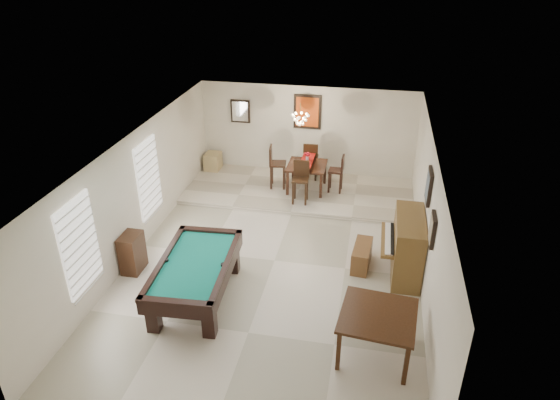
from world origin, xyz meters
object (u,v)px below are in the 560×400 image
(chandelier, at_px, (300,115))
(upright_piano, at_px, (400,245))
(apothecary_chest, at_px, (132,253))
(corner_bench, at_px, (213,161))
(dining_chair_east, at_px, (336,173))
(dining_table, at_px, (307,175))
(pool_table, at_px, (196,281))
(square_table, at_px, (376,334))
(dining_chair_north, at_px, (311,160))
(dining_chair_south, at_px, (300,183))
(dining_chair_west, at_px, (278,167))
(piano_bench, at_px, (362,256))
(flower_vase, at_px, (307,156))

(chandelier, bearing_deg, upright_piano, -50.44)
(apothecary_chest, bearing_deg, corner_bench, 88.90)
(dining_chair_east, bearing_deg, dining_table, -85.20)
(dining_chair_east, bearing_deg, pool_table, -21.99)
(square_table, xyz_separation_m, corner_bench, (-4.85, 6.42, -0.05))
(corner_bench, distance_m, chandelier, 3.38)
(upright_piano, bearing_deg, chandelier, 129.56)
(upright_piano, relative_size, dining_chair_east, 1.51)
(upright_piano, bearing_deg, dining_chair_north, 121.09)
(dining_chair_south, distance_m, chandelier, 1.68)
(upright_piano, distance_m, corner_bench, 6.60)
(upright_piano, xyz_separation_m, dining_chair_west, (-3.15, 3.21, 0.06))
(piano_bench, distance_m, dining_chair_south, 2.93)
(dining_chair_south, bearing_deg, flower_vase, 84.68)
(apothecary_chest, xyz_separation_m, flower_vase, (2.97, 4.20, 0.65))
(chandelier, bearing_deg, apothecary_chest, -124.27)
(dining_table, bearing_deg, corner_bench, 164.52)
(upright_piano, height_order, dining_chair_east, upright_piano)
(pool_table, height_order, dining_chair_west, dining_chair_west)
(square_table, bearing_deg, dining_table, 109.36)
(apothecary_chest, bearing_deg, dining_chair_south, 49.57)
(flower_vase, bearing_deg, corner_bench, 164.52)
(apothecary_chest, xyz_separation_m, dining_chair_east, (3.73, 4.24, 0.21))
(apothecary_chest, height_order, flower_vase, flower_vase)
(upright_piano, xyz_separation_m, apothecary_chest, (-5.33, -0.99, -0.22))
(upright_piano, xyz_separation_m, flower_vase, (-2.37, 3.21, 0.43))
(dining_table, relative_size, corner_bench, 1.91)
(square_table, bearing_deg, dining_chair_north, 107.29)
(dining_table, xyz_separation_m, corner_bench, (-2.87, 0.79, -0.18))
(square_table, relative_size, corner_bench, 2.25)
(flower_vase, relative_size, dining_chair_north, 0.21)
(dining_chair_south, xyz_separation_m, dining_chair_east, (0.81, 0.81, -0.04))
(corner_bench, bearing_deg, flower_vase, -15.48)
(dining_table, distance_m, chandelier, 1.68)
(piano_bench, bearing_deg, corner_bench, 138.86)
(pool_table, relative_size, dining_chair_north, 2.22)
(piano_bench, xyz_separation_m, dining_chair_east, (-0.87, 3.18, 0.38))
(dining_chair_south, relative_size, dining_chair_north, 1.00)
(dining_table, bearing_deg, flower_vase, 0.00)
(pool_table, relative_size, dining_chair_south, 2.22)
(square_table, relative_size, dining_chair_east, 1.18)
(square_table, bearing_deg, flower_vase, 109.36)
(pool_table, relative_size, dining_table, 2.38)
(square_table, relative_size, chandelier, 1.97)
(pool_table, bearing_deg, flower_vase, 70.65)
(dining_chair_west, height_order, chandelier, chandelier)
(upright_piano, distance_m, dining_table, 3.99)
(piano_bench, xyz_separation_m, corner_bench, (-4.50, 3.93, 0.11))
(apothecary_chest, xyz_separation_m, chandelier, (2.78, 4.08, 1.79))
(flower_vase, distance_m, dining_chair_south, 0.87)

